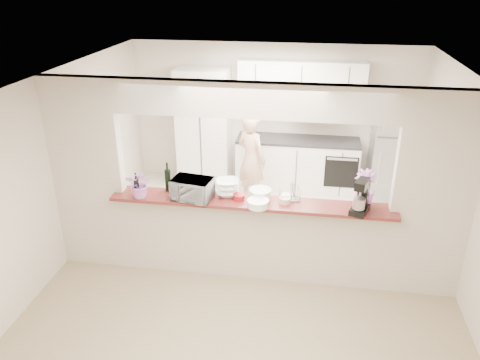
% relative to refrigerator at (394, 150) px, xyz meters
% --- Properties ---
extents(floor, '(6.00, 6.00, 0.00)m').
position_rel_refrigerator_xyz_m(floor, '(-2.05, -2.65, -0.85)').
color(floor, tan).
rests_on(floor, ground).
extents(tile_overlay, '(5.00, 2.90, 0.01)m').
position_rel_refrigerator_xyz_m(tile_overlay, '(-2.05, -1.10, -0.84)').
color(tile_overlay, beige).
rests_on(tile_overlay, floor).
extents(partition, '(5.00, 0.15, 2.50)m').
position_rel_refrigerator_xyz_m(partition, '(-2.05, -2.65, 0.63)').
color(partition, beige).
rests_on(partition, floor).
extents(bar_counter, '(3.40, 0.38, 1.09)m').
position_rel_refrigerator_xyz_m(bar_counter, '(-2.05, -2.65, -0.27)').
color(bar_counter, beige).
rests_on(bar_counter, floor).
extents(kitchen_cabinets, '(3.15, 0.62, 2.25)m').
position_rel_refrigerator_xyz_m(kitchen_cabinets, '(-2.24, 0.07, 0.12)').
color(kitchen_cabinets, white).
rests_on(kitchen_cabinets, floor).
extents(refrigerator, '(0.75, 0.70, 1.70)m').
position_rel_refrigerator_xyz_m(refrigerator, '(0.00, 0.00, 0.00)').
color(refrigerator, '#A5A5AA').
rests_on(refrigerator, floor).
extents(flower_left, '(0.32, 0.28, 0.35)m').
position_rel_refrigerator_xyz_m(flower_left, '(-3.37, -2.80, 0.41)').
color(flower_left, '#E579D9').
rests_on(flower_left, bar_counter).
extents(wine_bottle_a, '(0.08, 0.08, 0.38)m').
position_rel_refrigerator_xyz_m(wine_bottle_a, '(-3.10, -2.58, 0.39)').
color(wine_bottle_a, black).
rests_on(wine_bottle_a, bar_counter).
extents(wine_bottle_b, '(0.06, 0.06, 0.31)m').
position_rel_refrigerator_xyz_m(wine_bottle_b, '(-3.42, -2.80, 0.36)').
color(wine_bottle_b, black).
rests_on(wine_bottle_b, bar_counter).
extents(toaster_oven, '(0.51, 0.39, 0.26)m').
position_rel_refrigerator_xyz_m(toaster_oven, '(-2.75, -2.75, 0.37)').
color(toaster_oven, '#A0A1A5').
rests_on(toaster_oven, bar_counter).
extents(serving_bowls, '(0.32, 0.32, 0.20)m').
position_rel_refrigerator_xyz_m(serving_bowls, '(-2.35, -2.60, 0.34)').
color(serving_bowls, white).
rests_on(serving_bowls, bar_counter).
extents(plate_stack_a, '(0.27, 0.27, 0.12)m').
position_rel_refrigerator_xyz_m(plate_stack_a, '(-1.95, -2.62, 0.30)').
color(plate_stack_a, white).
rests_on(plate_stack_a, bar_counter).
extents(plate_stack_b, '(0.25, 0.25, 0.09)m').
position_rel_refrigerator_xyz_m(plate_stack_b, '(-1.95, -2.84, 0.28)').
color(plate_stack_b, white).
rests_on(plate_stack_b, bar_counter).
extents(red_bowl, '(0.14, 0.14, 0.07)m').
position_rel_refrigerator_xyz_m(red_bowl, '(-2.20, -2.68, 0.27)').
color(red_bowl, maroon).
rests_on(red_bowl, bar_counter).
extents(tan_bowl, '(0.14, 0.14, 0.06)m').
position_rel_refrigerator_xyz_m(tan_bowl, '(-1.65, -2.68, 0.27)').
color(tan_bowl, '#CCB090').
rests_on(tan_bowl, bar_counter).
extents(utensil_caddy, '(0.27, 0.20, 0.23)m').
position_rel_refrigerator_xyz_m(utensil_caddy, '(-1.60, -2.60, 0.34)').
color(utensil_caddy, silver).
rests_on(utensil_caddy, bar_counter).
extents(stand_mixer, '(0.26, 0.32, 0.41)m').
position_rel_refrigerator_xyz_m(stand_mixer, '(-0.80, -2.79, 0.42)').
color(stand_mixer, black).
rests_on(stand_mixer, bar_counter).
extents(flower_right, '(0.30, 0.30, 0.44)m').
position_rel_refrigerator_xyz_m(flower_right, '(-0.75, -2.60, 0.46)').
color(flower_right, '#BC70D0').
rests_on(flower_right, bar_counter).
extents(person, '(0.66, 0.62, 1.52)m').
position_rel_refrigerator_xyz_m(person, '(-2.33, -0.58, -0.09)').
color(person, '#DFAF91').
rests_on(person, floor).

